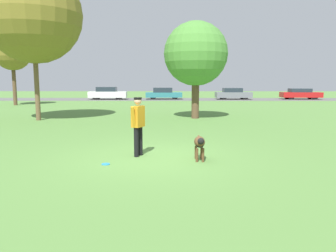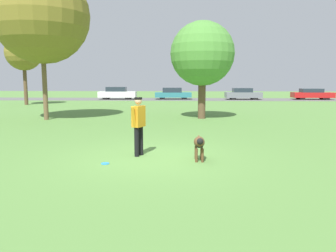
{
  "view_description": "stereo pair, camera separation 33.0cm",
  "coord_description": "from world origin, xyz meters",
  "px_view_note": "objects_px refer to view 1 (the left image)",
  "views": [
    {
      "loc": [
        0.59,
        -8.94,
        2.12
      ],
      "look_at": [
        0.49,
        -0.05,
        0.9
      ],
      "focal_mm": 35.0,
      "sensor_mm": 36.0,
      "label": 1
    },
    {
      "loc": [
        0.92,
        -8.93,
        2.12
      ],
      "look_at": [
        0.49,
        -0.05,
        0.9
      ],
      "focal_mm": 35.0,
      "sensor_mm": 36.0,
      "label": 2
    }
  ],
  "objects_px": {
    "frisbee": "(106,164)",
    "parked_car_red": "(301,94)",
    "person": "(138,122)",
    "parked_car_teal": "(163,94)",
    "parked_car_white": "(108,93)",
    "tree_mid_center": "(196,54)",
    "tree_far_left": "(12,52)",
    "tree_near_left": "(33,15)",
    "dog": "(200,143)",
    "parked_car_grey": "(233,94)"
  },
  "relations": [
    {
      "from": "frisbee",
      "to": "parked_car_red",
      "type": "distance_m",
      "value": 34.77
    },
    {
      "from": "person",
      "to": "parked_car_teal",
      "type": "distance_m",
      "value": 29.33
    },
    {
      "from": "person",
      "to": "parked_car_white",
      "type": "height_order",
      "value": "person"
    },
    {
      "from": "tree_mid_center",
      "to": "parked_car_white",
      "type": "xyz_separation_m",
      "value": [
        -8.78,
        19.24,
        -2.91
      ]
    },
    {
      "from": "tree_far_left",
      "to": "tree_mid_center",
      "type": "distance_m",
      "value": 18.31
    },
    {
      "from": "person",
      "to": "tree_mid_center",
      "type": "height_order",
      "value": "tree_mid_center"
    },
    {
      "from": "frisbee",
      "to": "tree_mid_center",
      "type": "xyz_separation_m",
      "value": [
        3.04,
        10.54,
        3.61
      ]
    },
    {
      "from": "tree_near_left",
      "to": "person",
      "type": "bearing_deg",
      "value": -53.44
    },
    {
      "from": "dog",
      "to": "parked_car_red",
      "type": "bearing_deg",
      "value": 153.79
    },
    {
      "from": "tree_mid_center",
      "to": "parked_car_teal",
      "type": "distance_m",
      "value": 20.12
    },
    {
      "from": "tree_far_left",
      "to": "frisbee",
      "type": "bearing_deg",
      "value": -59.54
    },
    {
      "from": "tree_near_left",
      "to": "parked_car_white",
      "type": "xyz_separation_m",
      "value": [
        -0.15,
        20.27,
        -4.86
      ]
    },
    {
      "from": "parked_car_white",
      "to": "person",
      "type": "bearing_deg",
      "value": -79.7
    },
    {
      "from": "frisbee",
      "to": "tree_mid_center",
      "type": "height_order",
      "value": "tree_mid_center"
    },
    {
      "from": "tree_near_left",
      "to": "parked_car_grey",
      "type": "bearing_deg",
      "value": 55.0
    },
    {
      "from": "dog",
      "to": "parked_car_red",
      "type": "xyz_separation_m",
      "value": [
        14.35,
        30.01,
        0.16
      ]
    },
    {
      "from": "tree_far_left",
      "to": "parked_car_red",
      "type": "relative_size",
      "value": 1.37
    },
    {
      "from": "parked_car_white",
      "to": "parked_car_grey",
      "type": "bearing_deg",
      "value": -1.11
    },
    {
      "from": "dog",
      "to": "parked_car_white",
      "type": "height_order",
      "value": "parked_car_white"
    },
    {
      "from": "parked_car_grey",
      "to": "parked_car_red",
      "type": "xyz_separation_m",
      "value": [
        7.95,
        0.34,
        -0.02
      ]
    },
    {
      "from": "dog",
      "to": "parked_car_grey",
      "type": "distance_m",
      "value": 30.36
    },
    {
      "from": "tree_near_left",
      "to": "parked_car_red",
      "type": "height_order",
      "value": "tree_near_left"
    },
    {
      "from": "frisbee",
      "to": "parked_car_grey",
      "type": "height_order",
      "value": "parked_car_grey"
    },
    {
      "from": "parked_car_grey",
      "to": "parked_car_red",
      "type": "height_order",
      "value": "parked_car_grey"
    },
    {
      "from": "parked_car_teal",
      "to": "parked_car_red",
      "type": "relative_size",
      "value": 0.95
    },
    {
      "from": "tree_far_left",
      "to": "parked_car_white",
      "type": "xyz_separation_m",
      "value": [
        6.43,
        9.08,
        -3.87
      ]
    },
    {
      "from": "frisbee",
      "to": "dog",
      "type": "bearing_deg",
      "value": 10.01
    },
    {
      "from": "parked_car_grey",
      "to": "dog",
      "type": "bearing_deg",
      "value": -103.99
    },
    {
      "from": "frisbee",
      "to": "parked_car_red",
      "type": "relative_size",
      "value": 0.05
    },
    {
      "from": "tree_near_left",
      "to": "parked_car_white",
      "type": "relative_size",
      "value": 1.85
    },
    {
      "from": "tree_mid_center",
      "to": "parked_car_teal",
      "type": "height_order",
      "value": "tree_mid_center"
    },
    {
      "from": "tree_far_left",
      "to": "tree_near_left",
      "type": "xyz_separation_m",
      "value": [
        6.59,
        -11.19,
        0.99
      ]
    },
    {
      "from": "dog",
      "to": "frisbee",
      "type": "xyz_separation_m",
      "value": [
        -2.44,
        -0.43,
        -0.47
      ]
    },
    {
      "from": "person",
      "to": "tree_far_left",
      "type": "relative_size",
      "value": 0.27
    },
    {
      "from": "frisbee",
      "to": "parked_car_grey",
      "type": "xyz_separation_m",
      "value": [
        8.84,
        30.1,
        0.65
      ]
    },
    {
      "from": "parked_car_red",
      "to": "parked_car_white",
      "type": "bearing_deg",
      "value": -176.53
    },
    {
      "from": "tree_near_left",
      "to": "parked_car_teal",
      "type": "relative_size",
      "value": 1.89
    },
    {
      "from": "parked_car_white",
      "to": "parked_car_red",
      "type": "bearing_deg",
      "value": -0.69
    },
    {
      "from": "parked_car_white",
      "to": "parked_car_teal",
      "type": "relative_size",
      "value": 1.02
    },
    {
      "from": "frisbee",
      "to": "parked_car_teal",
      "type": "bearing_deg",
      "value": 88.63
    },
    {
      "from": "tree_far_left",
      "to": "tree_near_left",
      "type": "distance_m",
      "value": 13.02
    },
    {
      "from": "person",
      "to": "tree_far_left",
      "type": "height_order",
      "value": "tree_far_left"
    },
    {
      "from": "person",
      "to": "parked_car_grey",
      "type": "distance_m",
      "value": 30.23
    },
    {
      "from": "person",
      "to": "parked_car_grey",
      "type": "relative_size",
      "value": 0.41
    },
    {
      "from": "tree_far_left",
      "to": "parked_car_grey",
      "type": "bearing_deg",
      "value": 24.12
    },
    {
      "from": "tree_near_left",
      "to": "parked_car_teal",
      "type": "xyz_separation_m",
      "value": [
        6.31,
        20.8,
        -4.9
      ]
    },
    {
      "from": "tree_far_left",
      "to": "parked_car_grey",
      "type": "distance_m",
      "value": 23.35
    },
    {
      "from": "tree_far_left",
      "to": "tree_near_left",
      "type": "relative_size",
      "value": 0.76
    },
    {
      "from": "parked_car_grey",
      "to": "parked_car_red",
      "type": "bearing_deg",
      "value": 0.64
    },
    {
      "from": "parked_car_red",
      "to": "dog",
      "type": "bearing_deg",
      "value": -113.77
    }
  ]
}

